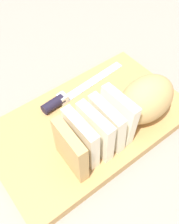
# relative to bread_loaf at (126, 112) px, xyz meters

# --- Properties ---
(ground_plane) EXTENTS (3.00, 3.00, 0.00)m
(ground_plane) POSITION_rel_bread_loaf_xyz_m (0.05, -0.06, -0.08)
(ground_plane) COLOR gray
(cutting_board) EXTENTS (0.47, 0.29, 0.03)m
(cutting_board) POSITION_rel_bread_loaf_xyz_m (0.05, -0.06, -0.07)
(cutting_board) COLOR tan
(cutting_board) RESTS_ON ground_plane
(bread_loaf) EXTENTS (0.29, 0.11, 0.11)m
(bread_loaf) POSITION_rel_bread_loaf_xyz_m (0.00, 0.00, 0.00)
(bread_loaf) COLOR tan
(bread_loaf) RESTS_ON cutting_board
(bread_knife) EXTENTS (0.26, 0.05, 0.02)m
(bread_knife) POSITION_rel_bread_loaf_xyz_m (0.06, -0.15, -0.04)
(bread_knife) COLOR silver
(bread_knife) RESTS_ON cutting_board
(crumb_near_knife) EXTENTS (0.01, 0.01, 0.01)m
(crumb_near_knife) POSITION_rel_bread_loaf_xyz_m (0.07, -0.08, -0.05)
(crumb_near_knife) COLOR tan
(crumb_near_knife) RESTS_ON cutting_board
(crumb_near_loaf) EXTENTS (0.01, 0.01, 0.01)m
(crumb_near_loaf) POSITION_rel_bread_loaf_xyz_m (0.01, -0.07, -0.05)
(crumb_near_loaf) COLOR tan
(crumb_near_loaf) RESTS_ON cutting_board
(crumb_stray_left) EXTENTS (0.00, 0.00, 0.00)m
(crumb_stray_left) POSITION_rel_bread_loaf_xyz_m (0.03, -0.02, -0.05)
(crumb_stray_left) COLOR tan
(crumb_stray_left) RESTS_ON cutting_board
(crumb_stray_right) EXTENTS (0.00, 0.00, 0.00)m
(crumb_stray_right) POSITION_rel_bread_loaf_xyz_m (0.08, -0.05, -0.05)
(crumb_stray_right) COLOR tan
(crumb_stray_right) RESTS_ON cutting_board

